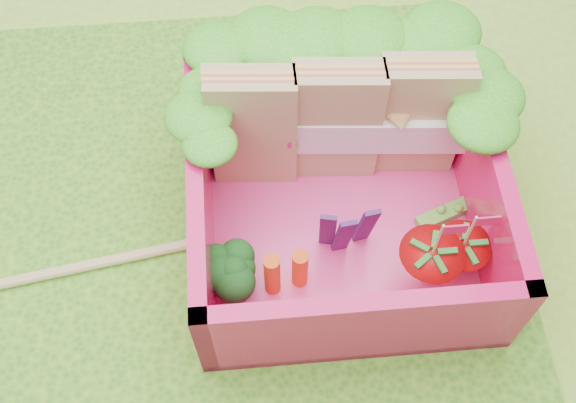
# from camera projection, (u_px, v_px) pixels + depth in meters

# --- Properties ---
(ground) EXTENTS (14.00, 14.00, 0.00)m
(ground) POSITION_uv_depth(u_px,v_px,m) (236.00, 222.00, 3.41)
(ground) COLOR #8EBD35
(ground) RESTS_ON ground
(placemat) EXTENTS (2.60, 2.60, 0.03)m
(placemat) POSITION_uv_depth(u_px,v_px,m) (236.00, 220.00, 3.40)
(placemat) COLOR #3F8E20
(placemat) RESTS_ON ground
(bento_floor) EXTENTS (1.30, 1.30, 0.05)m
(bento_floor) POSITION_uv_depth(u_px,v_px,m) (339.00, 222.00, 3.35)
(bento_floor) COLOR #F93F94
(bento_floor) RESTS_ON placemat
(bento_box) EXTENTS (1.30, 1.30, 0.55)m
(bento_box) POSITION_uv_depth(u_px,v_px,m) (343.00, 195.00, 3.13)
(bento_box) COLOR #E4135A
(bento_box) RESTS_ON placemat
(lettuce_ruffle) EXTENTS (1.43, 0.77, 0.11)m
(lettuce_ruffle) POSITION_uv_depth(u_px,v_px,m) (334.00, 60.00, 3.09)
(lettuce_ruffle) COLOR #209A1C
(lettuce_ruffle) RESTS_ON bento_box
(sandwich_stack) EXTENTS (1.24, 0.27, 0.68)m
(sandwich_stack) POSITION_uv_depth(u_px,v_px,m) (337.00, 122.00, 3.20)
(sandwich_stack) COLOR tan
(sandwich_stack) RESTS_ON bento_floor
(broccoli) EXTENTS (0.33, 0.33, 0.24)m
(broccoli) POSITION_uv_depth(u_px,v_px,m) (227.00, 274.00, 3.01)
(broccoli) COLOR #619648
(broccoli) RESTS_ON bento_floor
(carrot_sticks) EXTENTS (0.19, 0.10, 0.27)m
(carrot_sticks) POSITION_uv_depth(u_px,v_px,m) (285.00, 272.00, 3.05)
(carrot_sticks) COLOR orange
(carrot_sticks) RESTS_ON bento_floor
(purple_wedges) EXTENTS (0.24, 0.07, 0.38)m
(purple_wedges) POSITION_uv_depth(u_px,v_px,m) (346.00, 231.00, 3.08)
(purple_wedges) COLOR #411A5B
(purple_wedges) RESTS_ON bento_floor
(strawberry_left) EXTENTS (0.28, 0.28, 0.52)m
(strawberry_left) POSITION_uv_depth(u_px,v_px,m) (427.00, 267.00, 3.05)
(strawberry_left) COLOR red
(strawberry_left) RESTS_ON bento_floor
(strawberry_right) EXTENTS (0.24, 0.24, 0.48)m
(strawberry_right) POSITION_uv_depth(u_px,v_px,m) (458.00, 257.00, 3.09)
(strawberry_right) COLOR red
(strawberry_right) RESTS_ON bento_floor
(snap_peas) EXTENTS (0.33, 0.39, 0.05)m
(snap_peas) POSITION_uv_depth(u_px,v_px,m) (453.00, 234.00, 3.26)
(snap_peas) COLOR green
(snap_peas) RESTS_ON bento_floor
(chopsticks) EXTENTS (2.37, 0.42, 0.04)m
(chopsticks) POSITION_uv_depth(u_px,v_px,m) (17.00, 281.00, 3.20)
(chopsticks) COLOR #E9BD80
(chopsticks) RESTS_ON placemat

